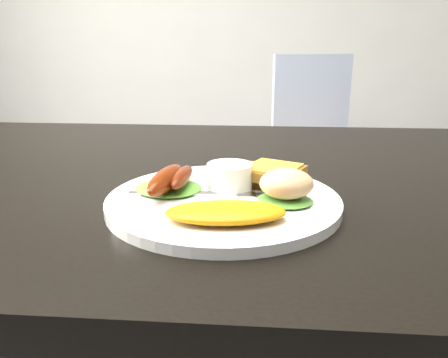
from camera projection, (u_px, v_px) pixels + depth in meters
dining_table at (206, 182)px, 0.71m from camera, size 1.20×0.80×0.04m
dining_chair at (312, 159)px, 1.95m from camera, size 0.47×0.47×0.04m
person at (367, 91)px, 1.13m from camera, size 0.69×0.56×1.65m
plate at (223, 201)px, 0.54m from camera, size 0.29×0.29×0.01m
lettuce_left at (168, 188)px, 0.56m from camera, size 0.11×0.10×0.01m
lettuce_right at (284, 200)px, 0.52m from camera, size 0.08×0.07×0.01m
omelette at (226, 212)px, 0.46m from camera, size 0.14×0.08×0.02m
sausage_a at (166, 179)px, 0.54m from camera, size 0.04×0.11×0.03m
sausage_b at (182, 177)px, 0.55m from camera, size 0.03×0.08×0.02m
ramekin at (230, 177)px, 0.56m from camera, size 0.06×0.06×0.03m
toast_a at (252, 175)px, 0.61m from camera, size 0.10×0.10×0.01m
toast_b at (273, 172)px, 0.57m from camera, size 0.09×0.09×0.01m
potato_salad at (287, 184)px, 0.52m from camera, size 0.08×0.08×0.03m
fork at (183, 194)px, 0.55m from camera, size 0.14×0.02×0.00m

